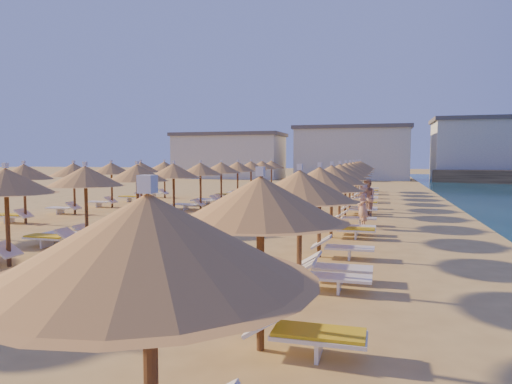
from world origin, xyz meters
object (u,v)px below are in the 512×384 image
(parasol_row_east, at_px, (343,172))
(beachgoer_b, at_px, (367,198))
(parasol_row_west, at_px, (188,171))
(beachgoer_c, at_px, (366,197))
(beachgoer_a, at_px, (363,207))

(parasol_row_east, bearing_deg, beachgoer_b, 54.33)
(parasol_row_west, distance_m, beachgoer_b, 9.32)
(beachgoer_c, relative_size, beachgoer_a, 0.89)
(parasol_row_east, height_order, parasol_row_west, same)
(beachgoer_b, bearing_deg, beachgoer_a, -22.82)
(parasol_row_west, xyz_separation_m, beachgoer_a, (9.03, -2.65, -1.36))
(parasol_row_west, bearing_deg, parasol_row_east, 0.00)
(parasol_row_east, distance_m, beachgoer_b, 2.32)
(parasol_row_east, bearing_deg, beachgoer_c, 74.94)
(parasol_row_east, xyz_separation_m, beachgoer_b, (1.10, 1.54, -1.34))
(parasol_row_west, height_order, beachgoer_c, parasol_row_west)
(parasol_row_west, bearing_deg, beachgoer_c, 21.69)
(beachgoer_a, bearing_deg, beachgoer_c, 158.25)
(beachgoer_b, bearing_deg, parasol_row_west, -102.34)
(parasol_row_west, relative_size, beachgoer_c, 24.52)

